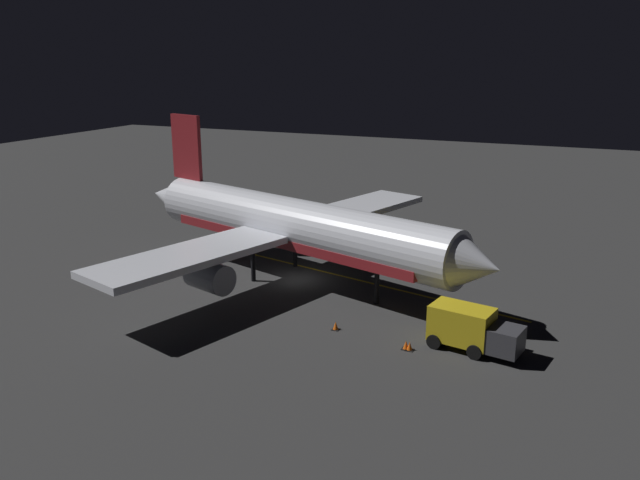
% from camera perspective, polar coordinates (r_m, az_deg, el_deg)
% --- Properties ---
extents(ground_plane, '(180.00, 180.00, 0.20)m').
position_cam_1_polar(ground_plane, '(51.18, -2.05, -3.63)').
color(ground_plane, '#323232').
extents(apron_guide_stripe, '(6.96, 28.00, 0.01)m').
position_cam_1_polar(apron_guide_stripe, '(51.38, 2.94, -3.43)').
color(apron_guide_stripe, gold).
rests_on(apron_guide_stripe, ground_plane).
extents(airliner, '(33.18, 34.73, 12.13)m').
position_cam_1_polar(airliner, '(50.26, -2.60, 1.26)').
color(airliner, silver).
rests_on(airliner, ground_plane).
extents(baggage_truck, '(3.09, 5.73, 2.63)m').
position_cam_1_polar(baggage_truck, '(39.90, 13.13, -7.72)').
color(baggage_truck, gold).
rests_on(baggage_truck, ground_plane).
extents(catering_truck, '(3.28, 6.76, 2.57)m').
position_cam_1_polar(catering_truck, '(56.78, 4.85, -0.18)').
color(catering_truck, gold).
rests_on(catering_truck, ground_plane).
extents(ground_crew_worker, '(0.40, 0.40, 1.74)m').
position_cam_1_polar(ground_crew_worker, '(42.90, 12.43, -6.58)').
color(ground_crew_worker, black).
rests_on(ground_crew_worker, ground_plane).
extents(traffic_cone_near_left, '(0.50, 0.50, 0.55)m').
position_cam_1_polar(traffic_cone_near_left, '(53.02, 12.40, -2.90)').
color(traffic_cone_near_left, '#EA590F').
rests_on(traffic_cone_near_left, ground_plane).
extents(traffic_cone_near_right, '(0.50, 0.50, 0.55)m').
position_cam_1_polar(traffic_cone_near_right, '(42.05, 1.39, -7.60)').
color(traffic_cone_near_right, '#EA590F').
rests_on(traffic_cone_near_right, ground_plane).
extents(traffic_cone_under_wing, '(0.50, 0.50, 0.55)m').
position_cam_1_polar(traffic_cone_under_wing, '(39.65, 7.92, -9.28)').
color(traffic_cone_under_wing, '#EA590F').
rests_on(traffic_cone_under_wing, ground_plane).
extents(traffic_cone_far, '(0.50, 0.50, 0.55)m').
position_cam_1_polar(traffic_cone_far, '(39.76, 7.59, -9.20)').
color(traffic_cone_far, '#EA590F').
rests_on(traffic_cone_far, ground_plane).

